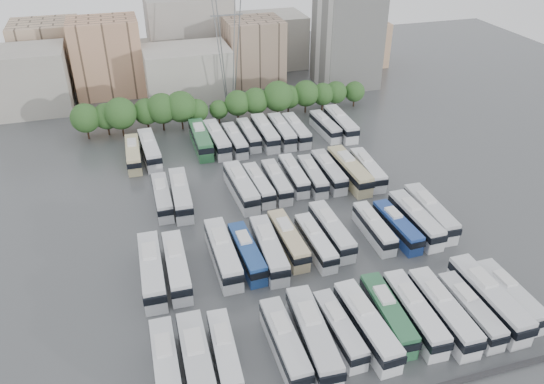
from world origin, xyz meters
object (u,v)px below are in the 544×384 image
object	(u,v)px
bus_r3_s10	(296,130)
bus_r3_s12	(325,126)
bus_r3_s8	(265,132)
bus_r1_s10	(374,228)
bus_r3_s5	(217,139)
bus_r3_s13	(341,123)
bus_r0_s2	(225,353)
bus_r3_s9	(282,131)
bus_r2_s7	(277,181)
bus_r2_s1	(162,197)
electricity_pylon	(227,27)
bus_r2_s9	(312,176)
bus_r3_s6	(235,140)
bus_r0_s12	(488,298)
bus_r3_s1	(150,149)
bus_r0_s13	(510,295)
bus_r1_s8	(331,230)
bus_r1_s6	(288,239)
bus_r1_s12	(415,219)
bus_r2_s8	(294,175)
bus_r3_s4	(201,139)
bus_r1_s13	(430,212)
bus_r1_s0	(152,270)
apartment_tower	(347,33)
bus_r3_s7	(249,134)
bus_r0_s9	(414,312)
bus_r0_s10	(443,311)
bus_r0_s8	(388,314)
bus_r1_s7	(315,242)
bus_r0_s1	(198,365)
bus_r2_s2	(181,194)
bus_r0_s5	(313,335)
bus_r1_s1	(177,266)
bus_r2_s6	(259,184)
bus_r1_s5	(269,249)
bus_r2_s11	(349,170)
bus_r0_s0	(166,367)
bus_r0_s11	(470,310)
bus_r2_s5	(241,186)
bus_r1_s3	(223,253)
bus_r0_s7	(366,325)
bus_r0_s4	(285,343)
bus_r3_s0	(133,154)
bus_r1_s4	(247,253)

from	to	relation	value
bus_r3_s10	bus_r3_s12	distance (m)	6.52
bus_r3_s8	bus_r1_s10	bearing A→B (deg)	-79.87
bus_r3_s5	bus_r3_s13	xyz separation A→B (m)	(26.44, 0.00, 0.04)
bus_r0_s2	bus_r3_s8	xyz separation A→B (m)	(19.93, 53.93, 0.23)
bus_r3_s9	bus_r2_s7	bearing A→B (deg)	-109.43
bus_r2_s1	bus_r2_s7	world-z (taller)	bus_r2_s1
electricity_pylon	bus_r2_s9	distance (m)	42.52
bus_r3_s6	bus_r3_s12	bearing A→B (deg)	1.62
bus_r0_s12	bus_r3_s1	xyz separation A→B (m)	(-36.34, 53.84, -0.11)
bus_r0_s13	bus_r3_s5	xyz separation A→B (m)	(-26.37, 54.66, 0.23)
bus_r1_s8	bus_r3_s6	size ratio (longest dim) A/B	1.06
bus_r1_s10	bus_r0_s12	bearing A→B (deg)	-69.82
bus_r1_s6	bus_r1_s12	world-z (taller)	bus_r1_s12
bus_r0_s13	bus_r3_s13	distance (m)	54.66
bus_r2_s8	bus_r3_s4	xyz separation A→B (m)	(-13.23, 18.40, 0.32)
bus_r1_s13	bus_r1_s0	bearing A→B (deg)	-175.71
apartment_tower	bus_r3_s7	distance (m)	43.62
bus_r0_s9	bus_r0_s10	xyz separation A→B (m)	(3.36, -0.81, 0.07)
bus_r0_s8	bus_r1_s7	bearing A→B (deg)	104.07
bus_r3_s1	bus_r0_s1	bearing A→B (deg)	-92.89
bus_r1_s13	bus_r2_s2	distance (m)	39.90
bus_r0_s5	bus_r3_s8	bearing A→B (deg)	82.50
bus_r1_s1	bus_r3_s12	size ratio (longest dim) A/B	1.09
bus_r2_s6	bus_r1_s6	bearing A→B (deg)	-92.99
bus_r0_s13	bus_r1_s5	world-z (taller)	bus_r1_s5
bus_r0_s9	bus_r2_s11	bearing A→B (deg)	80.71
bus_r0_s8	bus_r3_s5	world-z (taller)	bus_r3_s5
bus_r0_s0	bus_r0_s10	xyz separation A→B (m)	(32.97, -1.12, 0.13)
bus_r3_s7	bus_r3_s13	xyz separation A→B (m)	(19.75, -0.75, 0.31)
bus_r3_s7	bus_r3_s10	xyz separation A→B (m)	(9.86, -0.89, 0.13)
bus_r0_s10	bus_r0_s11	size ratio (longest dim) A/B	1.14
bus_r2_s5	electricity_pylon	bearing A→B (deg)	77.20
apartment_tower	bus_r1_s3	bearing A→B (deg)	-125.43
bus_r0_s5	bus_r0_s9	distance (m)	13.05
apartment_tower	bus_r0_s12	distance (m)	84.57
bus_r1_s3	bus_r3_s8	distance (m)	40.20
bus_r0_s7	bus_r2_s5	world-z (taller)	bus_r2_s5
bus_r1_s6	bus_r2_s2	bearing A→B (deg)	126.67
bus_r0_s0	bus_r3_s13	xyz separation A→B (m)	(42.80, 53.84, 0.16)
bus_r2_s1	bus_r3_s12	bearing A→B (deg)	28.23
bus_r1_s7	bus_r2_s7	bearing A→B (deg)	89.50
bus_r0_s4	bus_r0_s8	distance (m)	13.29
bus_r3_s0	bus_r2_s6	bearing A→B (deg)	-40.34
bus_r1_s10	bus_r1_s6	bearing A→B (deg)	177.37
bus_r0_s2	bus_r3_s10	xyz separation A→B (m)	(26.48, 53.49, 0.12)
bus_r2_s7	bus_r3_s1	distance (m)	26.87
bus_r3_s4	bus_r0_s12	bearing A→B (deg)	-64.14
bus_r1_s1	bus_r3_s9	distance (m)	45.74
bus_r0_s10	bus_r2_s6	xyz separation A→B (m)	(-13.27, 35.81, -0.26)
bus_r1_s4	bus_r1_s13	bearing A→B (deg)	0.39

